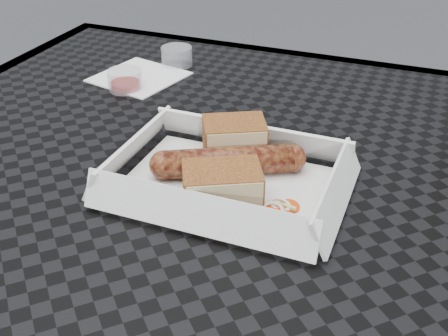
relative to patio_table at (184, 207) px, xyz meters
name	(u,v)px	position (x,y,z in m)	size (l,w,h in m)	color
patio_table	(184,207)	(0.00, 0.00, 0.00)	(0.80, 0.80, 0.74)	black
food_tray	(227,185)	(0.08, -0.04, 0.08)	(0.22, 0.15, 0.00)	white
bratwurst	(229,161)	(0.07, -0.02, 0.10)	(0.16, 0.10, 0.03)	brown
bread_near	(234,139)	(0.06, 0.02, 0.10)	(0.07, 0.05, 0.04)	brown
bread_far	(222,186)	(0.08, -0.08, 0.10)	(0.08, 0.05, 0.04)	brown
veg_garnish	(278,213)	(0.14, -0.08, 0.08)	(0.03, 0.03, 0.00)	#DB3E09
napkin	(139,77)	(-0.16, 0.19, 0.08)	(0.12, 0.12, 0.00)	white
condiment_cup_sauce	(125,80)	(-0.16, 0.15, 0.09)	(0.05, 0.05, 0.03)	#99100B
condiment_cup_empty	(177,56)	(-0.13, 0.26, 0.09)	(0.05, 0.05, 0.03)	silver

